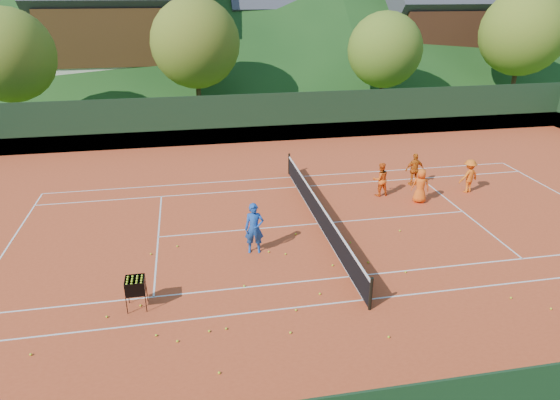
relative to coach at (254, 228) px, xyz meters
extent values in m
plane|color=#2C5019|center=(2.89, 1.83, -0.97)|extent=(400.00, 400.00, 0.00)
cube|color=#BD411E|center=(2.89, 1.83, -0.96)|extent=(40.00, 24.00, 0.02)
imported|color=#1A4BA9|center=(0.00, 0.00, 0.00)|extent=(0.75, 0.54, 1.89)
imported|color=orange|center=(6.42, 4.24, -0.16)|extent=(0.82, 0.67, 1.58)
imported|color=orange|center=(8.52, 5.18, -0.15)|extent=(0.95, 0.44, 1.60)
imported|color=#F95F16|center=(7.88, 3.16, -0.16)|extent=(0.89, 0.72, 1.57)
imported|color=orange|center=(10.62, 3.86, -0.15)|extent=(1.15, 0.85, 1.60)
sphere|color=#C2E526|center=(5.35, -7.62, -0.91)|extent=(0.07, 0.07, 0.07)
sphere|color=#C2E526|center=(1.62, -3.12, -0.91)|extent=(0.07, 0.07, 0.07)
sphere|color=#C2E526|center=(8.23, -5.17, -0.91)|extent=(0.07, 0.07, 0.07)
sphere|color=#C2E526|center=(3.63, -0.03, -0.91)|extent=(0.07, 0.07, 0.07)
sphere|color=#C2E526|center=(-1.75, -6.03, -0.91)|extent=(0.07, 0.07, 0.07)
sphere|color=#C2E526|center=(-1.42, -4.31, -0.91)|extent=(0.07, 0.07, 0.07)
sphere|color=#C2E526|center=(3.78, -1.55, -0.91)|extent=(0.07, 0.07, 0.07)
sphere|color=#C2E526|center=(0.32, -4.82, -0.91)|extent=(0.07, 0.07, 0.07)
sphere|color=#C2E526|center=(-2.78, -4.61, -0.91)|extent=(0.07, 0.07, 0.07)
sphere|color=#C2E526|center=(1.76, 1.03, -0.91)|extent=(0.07, 0.07, 0.07)
sphere|color=#C2E526|center=(-2.78, 0.88, -0.91)|extent=(0.07, 0.07, 0.07)
sphere|color=#C2E526|center=(2.95, -5.51, -0.91)|extent=(0.07, 0.07, 0.07)
sphere|color=#C2E526|center=(1.06, -0.44, -0.91)|extent=(0.07, 0.07, 0.07)
sphere|color=#C2E526|center=(-3.87, -2.72, -0.91)|extent=(0.07, 0.07, 0.07)
sphere|color=#C2E526|center=(0.49, -0.16, -0.91)|extent=(0.07, 0.07, 0.07)
sphere|color=#C2E526|center=(-3.35, -4.24, -0.91)|extent=(0.07, 0.07, 0.07)
sphere|color=#C2E526|center=(-4.81, -3.11, -0.91)|extent=(0.07, 0.07, 0.07)
sphere|color=#C2E526|center=(-6.56, -4.44, -0.91)|extent=(0.07, 0.07, 0.07)
sphere|color=#C2E526|center=(2.51, -1.52, -0.91)|extent=(0.07, 0.07, 0.07)
sphere|color=#C2E526|center=(0.70, -3.82, -0.91)|extent=(0.07, 0.07, 0.07)
sphere|color=#C2E526|center=(4.81, -2.40, -0.91)|extent=(0.07, 0.07, 0.07)
sphere|color=#C2E526|center=(-1.90, -4.33, -0.91)|extent=(0.07, 0.07, 0.07)
sphere|color=#C2E526|center=(5.87, 0.55, -0.91)|extent=(0.07, 0.07, 0.07)
sphere|color=#C2E526|center=(-3.72, 0.47, -0.91)|extent=(0.07, 0.07, 0.07)
sphere|color=#C2E526|center=(7.39, -4.44, -0.91)|extent=(0.07, 0.07, 0.07)
sphere|color=#C2E526|center=(-0.66, -2.24, -0.91)|extent=(0.07, 0.07, 0.07)
sphere|color=#C2E526|center=(3.45, -7.42, -0.91)|extent=(0.07, 0.07, 0.07)
cube|color=white|center=(-9.00, 1.83, -0.94)|extent=(0.06, 10.97, 0.00)
cube|color=silver|center=(2.89, -3.65, -0.94)|extent=(23.77, 0.06, 0.00)
cube|color=silver|center=(2.89, 7.32, -0.94)|extent=(23.77, 0.06, 0.00)
cube|color=white|center=(2.89, -2.28, -0.94)|extent=(23.77, 0.06, 0.00)
cube|color=white|center=(2.89, 5.95, -0.94)|extent=(23.77, 0.06, 0.00)
cube|color=silver|center=(-3.51, 1.83, -0.94)|extent=(0.06, 8.23, 0.00)
cube|color=white|center=(9.29, 1.83, -0.94)|extent=(0.06, 8.23, 0.00)
cube|color=silver|center=(2.89, 1.83, -0.94)|extent=(12.80, 0.06, 0.00)
cube|color=white|center=(2.89, 1.83, -0.94)|extent=(0.06, 10.97, 0.00)
cube|color=black|center=(2.89, 1.83, -0.50)|extent=(0.03, 11.97, 0.90)
cube|color=white|center=(2.89, 1.83, -0.03)|extent=(0.05, 11.97, 0.06)
cylinder|color=black|center=(2.89, -4.15, -0.40)|extent=(0.10, 0.10, 1.10)
cylinder|color=black|center=(2.89, 7.82, -0.40)|extent=(0.10, 0.10, 1.10)
cube|color=black|center=(2.89, 13.83, 0.55)|extent=(40.00, 0.05, 3.00)
cube|color=#195827|center=(2.89, 13.83, -0.45)|extent=(40.40, 0.05, 1.00)
cylinder|color=black|center=(-4.22, -3.03, -0.67)|extent=(0.02, 0.02, 0.55)
cylinder|color=black|center=(-3.67, -3.03, -0.67)|extent=(0.02, 0.02, 0.55)
cylinder|color=black|center=(-4.22, -2.48, -0.67)|extent=(0.02, 0.02, 0.55)
cylinder|color=black|center=(-3.67, -2.48, -0.67)|extent=(0.02, 0.02, 0.55)
cube|color=black|center=(-3.94, -2.75, -0.40)|extent=(0.55, 0.55, 0.02)
cube|color=black|center=(-3.94, -3.03, -0.17)|extent=(0.55, 0.02, 0.45)
cube|color=black|center=(-3.94, -2.48, -0.17)|extent=(0.55, 0.02, 0.45)
cube|color=black|center=(-4.22, -2.75, -0.17)|extent=(0.02, 0.55, 0.45)
cube|color=black|center=(-3.67, -2.75, -0.17)|extent=(0.02, 0.55, 0.45)
sphere|color=#CCE526|center=(-4.15, -2.96, 0.02)|extent=(0.07, 0.07, 0.07)
sphere|color=#CCE526|center=(-4.15, -2.82, 0.02)|extent=(0.07, 0.07, 0.07)
sphere|color=#CCE526|center=(-4.15, -2.68, 0.02)|extent=(0.07, 0.07, 0.07)
sphere|color=#CCE526|center=(-4.15, -2.55, 0.02)|extent=(0.07, 0.07, 0.07)
sphere|color=#CCE526|center=(-4.01, -2.96, 0.02)|extent=(0.07, 0.07, 0.07)
sphere|color=#CCE526|center=(-4.01, -2.82, 0.02)|extent=(0.07, 0.07, 0.07)
sphere|color=#CCE526|center=(-4.01, -2.68, 0.02)|extent=(0.07, 0.07, 0.07)
sphere|color=#CCE526|center=(-4.01, -2.55, 0.02)|extent=(0.07, 0.07, 0.07)
sphere|color=#CCE526|center=(-3.88, -2.96, 0.02)|extent=(0.07, 0.07, 0.07)
sphere|color=#CCE526|center=(-3.88, -2.82, 0.02)|extent=(0.07, 0.07, 0.07)
sphere|color=#CCE526|center=(-3.88, -2.68, 0.02)|extent=(0.07, 0.07, 0.07)
sphere|color=#CCE526|center=(-3.88, -2.55, 0.02)|extent=(0.07, 0.07, 0.07)
sphere|color=#CCE526|center=(-3.74, -2.96, 0.02)|extent=(0.07, 0.07, 0.07)
sphere|color=#CCE526|center=(-3.74, -2.82, 0.02)|extent=(0.07, 0.07, 0.07)
sphere|color=#CCE526|center=(-3.74, -2.68, 0.02)|extent=(0.07, 0.07, 0.07)
sphere|color=#CCE526|center=(-3.74, -2.55, 0.02)|extent=(0.07, 0.07, 0.07)
cube|color=beige|center=(-7.11, 31.83, 0.47)|extent=(12.00, 9.00, 2.88)
cube|color=#3B2410|center=(-7.11, 31.83, 4.15)|extent=(12.24, 9.18, 4.48)
cube|color=beige|center=(8.89, 35.83, 0.29)|extent=(11.00, 8.00, 2.52)
cube|color=#361D0E|center=(8.89, 35.83, 3.51)|extent=(11.22, 8.16, 3.92)
cube|color=#404048|center=(8.89, 35.83, 6.07)|extent=(12.65, 8.82, 8.82)
cube|color=beige|center=(22.89, 31.83, 0.38)|extent=(10.00, 8.00, 2.70)
cube|color=#391B0F|center=(22.89, 31.83, 3.83)|extent=(10.20, 8.16, 4.20)
cube|color=#3F3F46|center=(22.89, 31.83, 6.53)|extent=(11.50, 8.82, 8.82)
cylinder|color=#42281A|center=(-13.11, 19.83, 0.38)|extent=(0.36, 0.36, 2.70)
sphere|color=#4E731E|center=(-13.11, 19.83, 3.91)|extent=(6.00, 6.00, 6.00)
cylinder|color=#3D2918|center=(-1.11, 21.83, 0.47)|extent=(0.36, 0.36, 2.88)
sphere|color=#4F6C1C|center=(-1.11, 21.83, 4.23)|extent=(6.40, 6.40, 6.40)
cylinder|color=#3C2818|center=(12.89, 20.83, 0.29)|extent=(0.36, 0.36, 2.52)
sphere|color=#44701D|center=(12.89, 20.83, 3.58)|extent=(5.60, 5.60, 5.60)
cylinder|color=#41281A|center=(24.89, 21.83, 0.56)|extent=(0.36, 0.36, 3.06)
sphere|color=#4D721E|center=(24.89, 21.83, 4.56)|extent=(6.80, 6.80, 6.80)
camera|label=1|loc=(-2.06, -15.88, 7.96)|focal=32.00mm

